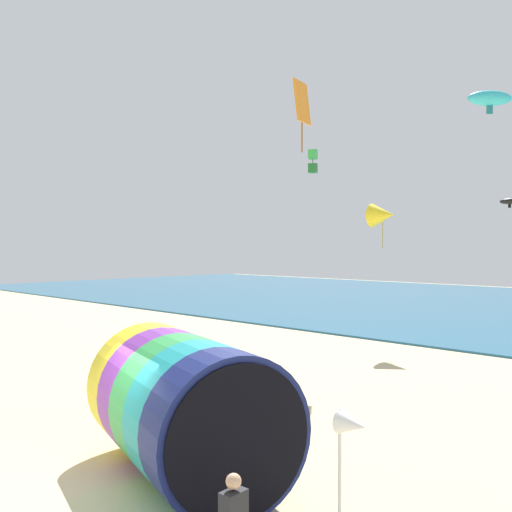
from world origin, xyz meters
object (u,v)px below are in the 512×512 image
Objects in this scene: kite_cyan_parafoil at (490,98)px; beach_flag at (351,430)px; kite_black_parafoil at (510,201)px; kite_orange_diamond at (302,103)px; kite_yellow_delta at (383,215)px; kite_green_box at (313,161)px; giant_inflatable_tube at (186,407)px.

beach_flag is (1.07, -7.43, -6.31)m from kite_cyan_parafoil.
kite_cyan_parafoil reaches higher than beach_flag.
kite_orange_diamond is at bearing -89.52° from kite_black_parafoil.
kite_yellow_delta is 0.96× the size of beach_flag.
kite_green_box is 0.46× the size of kite_yellow_delta.
giant_inflatable_tube is 2.40× the size of beach_flag.
giant_inflatable_tube is 4.46× the size of kite_cyan_parafoil.
kite_yellow_delta is at bearing 120.56° from beach_flag.
kite_green_box reaches higher than kite_yellow_delta.
giant_inflatable_tube is at bearing -112.87° from kite_cyan_parafoil.
kite_orange_diamond reaches higher than kite_black_parafoil.
kite_green_box is (-6.15, 8.05, 0.26)m from kite_orange_diamond.
kite_yellow_delta is at bearing 166.11° from kite_black_parafoil.
kite_black_parafoil is 6.52m from kite_yellow_delta.
kite_cyan_parafoil is at bearing -21.83° from kite_green_box.
kite_orange_diamond is 10.13m from kite_green_box.
kite_green_box is (-6.05, -3.95, 1.67)m from kite_black_parafoil.
kite_yellow_delta is at bearing 92.88° from kite_green_box.
giant_inflatable_tube is at bearing -63.57° from kite_green_box.
kite_orange_diamond is 1.30× the size of kite_cyan_parafoil.
kite_green_box reaches higher than giant_inflatable_tube.
kite_orange_diamond is at bearing -52.62° from kite_green_box.
kite_cyan_parafoil is at bearing -73.16° from kite_black_parafoil.
giant_inflatable_tube is at bearing 176.54° from beach_flag.
kite_black_parafoil is 15.64m from beach_flag.
giant_inflatable_tube is 10.38m from kite_cyan_parafoil.
kite_orange_diamond is 5.22m from kite_cyan_parafoil.
kite_orange_diamond is at bearing 139.68° from beach_flag.
kite_cyan_parafoil is at bearing 67.13° from giant_inflatable_tube.
kite_black_parafoil is 0.61× the size of kite_cyan_parafoil.
kite_yellow_delta is at bearing 108.94° from giant_inflatable_tube.
kite_green_box is 5.83m from kite_yellow_delta.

